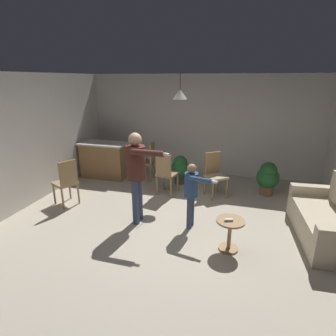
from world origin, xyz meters
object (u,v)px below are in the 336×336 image
object	(u,v)px
side_table_by_couch	(230,231)
spare_remote_on_table	(229,220)
dining_chair_near_wall	(66,181)
potted_plant_corner	(268,177)
kitchen_counter	(105,160)
dining_chair_by_counter	(215,173)
person_adult	(137,169)
dining_chair_centre_back	(166,172)
potted_plant_by_wall	(180,168)
couch_floral	(330,221)
person_child	(192,189)
dining_chair_spare	(148,160)

from	to	relation	value
side_table_by_couch	spare_remote_on_table	size ratio (longest dim) A/B	4.00
dining_chair_near_wall	potted_plant_corner	bearing A→B (deg)	-41.51
kitchen_counter	dining_chair_by_counter	world-z (taller)	dining_chair_by_counter
person_adult	dining_chair_centre_back	xyz separation A→B (m)	(0.14, 1.34, -0.51)
dining_chair_by_counter	dining_chair_centre_back	bearing A→B (deg)	-23.49
dining_chair_by_counter	potted_plant_by_wall	xyz separation A→B (m)	(-0.92, 0.51, -0.14)
dining_chair_near_wall	couch_floral	bearing A→B (deg)	-63.40
dining_chair_by_counter	side_table_by_couch	bearing A→B (deg)	65.68
kitchen_counter	dining_chair_centre_back	world-z (taller)	dining_chair_centre_back
couch_floral	kitchen_counter	size ratio (longest dim) A/B	1.47
kitchen_counter	side_table_by_couch	distance (m)	4.31
person_child	dining_chair_near_wall	bearing A→B (deg)	-83.11
person_child	potted_plant_by_wall	size ratio (longest dim) A/B	1.64
dining_chair_centre_back	spare_remote_on_table	distance (m)	2.38
potted_plant_by_wall	spare_remote_on_table	xyz separation A→B (m)	(1.38, -2.60, 0.13)
dining_chair_near_wall	spare_remote_on_table	xyz separation A→B (m)	(3.38, -0.74, -0.01)
dining_chair_near_wall	potted_plant_by_wall	size ratio (longest dim) A/B	1.36
person_child	dining_chair_spare	size ratio (longest dim) A/B	1.20
person_adult	person_child	xyz separation A→B (m)	(0.99, 0.07, -0.31)
dining_chair_spare	kitchen_counter	bearing A→B (deg)	88.61
dining_chair_by_counter	potted_plant_corner	bearing A→B (deg)	160.10
dining_chair_by_counter	dining_chair_near_wall	bearing A→B (deg)	-12.56
person_child	potted_plant_corner	world-z (taller)	person_child
potted_plant_by_wall	dining_chair_spare	bearing A→B (deg)	178.08
kitchen_counter	potted_plant_by_wall	distance (m)	2.10
couch_floral	person_child	world-z (taller)	person_child
couch_floral	dining_chair_near_wall	bearing A→B (deg)	86.95
couch_floral	person_adult	xyz separation A→B (m)	(-3.29, -0.34, 0.72)
person_adult	dining_chair_by_counter	distance (m)	2.08
person_child	potted_plant_by_wall	distance (m)	2.19
couch_floral	dining_chair_near_wall	world-z (taller)	same
couch_floral	dining_chair_by_counter	size ratio (longest dim) A/B	1.86
person_child	dining_chair_centre_back	size ratio (longest dim) A/B	1.20
dining_chair_spare	side_table_by_couch	bearing A→B (deg)	-143.93
person_child	potted_plant_by_wall	xyz separation A→B (m)	(-0.69, 2.05, -0.34)
dining_chair_centre_back	spare_remote_on_table	xyz separation A→B (m)	(1.53, -1.82, -0.01)
side_table_by_couch	spare_remote_on_table	distance (m)	0.22
dining_chair_by_counter	dining_chair_near_wall	distance (m)	3.23
person_adult	dining_chair_near_wall	size ratio (longest dim) A/B	1.70
potted_plant_corner	dining_chair_by_counter	bearing A→B (deg)	-162.45
spare_remote_on_table	kitchen_counter	bearing A→B (deg)	143.70
potted_plant_corner	spare_remote_on_table	xyz separation A→B (m)	(-0.72, -2.46, 0.11)
couch_floral	person_adult	world-z (taller)	person_adult
dining_chair_spare	potted_plant_corner	bearing A→B (deg)	-98.48
side_table_by_couch	dining_chair_near_wall	xyz separation A→B (m)	(-3.40, 0.70, 0.22)
dining_chair_centre_back	dining_chair_by_counter	bearing A→B (deg)	25.13
couch_floral	dining_chair_spare	size ratio (longest dim) A/B	1.86
spare_remote_on_table	couch_floral	bearing A→B (deg)	26.90
side_table_by_couch	dining_chair_near_wall	size ratio (longest dim) A/B	0.52
side_table_by_couch	person_child	distance (m)	0.97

